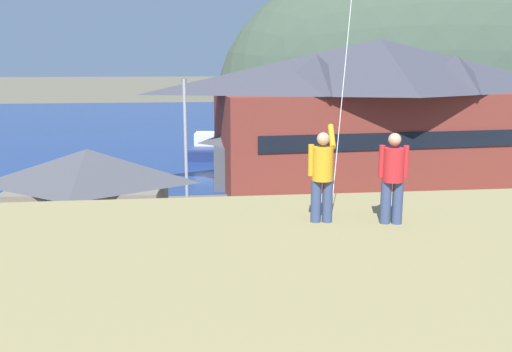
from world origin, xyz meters
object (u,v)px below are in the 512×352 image
storage_shed_near_lot (90,197)px  wharf_dock (248,155)px  storage_shed_waterside (258,152)px  moored_boat_outer_mooring (284,148)px  harbor_lodge (378,107)px  parked_car_back_row_right (236,227)px  person_companion (393,176)px  parking_light_pole (186,144)px  parked_car_front_row_silver (487,217)px  moored_boat_wharfside (206,147)px  parked_car_mid_row_center (265,271)px  parked_car_front_row_end (375,223)px  person_kite_flyer (322,174)px

storage_shed_near_lot → wharf_dock: (9.69, 23.57, -2.09)m
storage_shed_waterside → moored_boat_outer_mooring: bearing=72.3°
harbor_lodge → parked_car_back_row_right: size_ratio=5.62×
harbor_lodge → moored_boat_outer_mooring: size_ratio=3.57×
storage_shed_waterside → person_companion: person_companion is taller
wharf_dock → parking_light_pole: size_ratio=1.45×
parked_car_front_row_silver → parking_light_pole: bearing=167.9°
storage_shed_waterside → parked_car_front_row_silver: bearing=-53.0°
storage_shed_waterside → parked_car_front_row_silver: 16.39m
harbor_lodge → moored_boat_wharfside: harbor_lodge is taller
harbor_lodge → parked_car_back_row_right: bearing=-129.3°
storage_shed_near_lot → parked_car_mid_row_center: size_ratio=1.76×
harbor_lodge → person_companion: 30.22m
parked_car_mid_row_center → parked_car_front_row_end: same height
moored_boat_outer_mooring → parked_car_front_row_end: size_ratio=1.57×
parked_car_front_row_end → person_companion: (-4.80, -14.76, 5.43)m
parked_car_front_row_end → moored_boat_wharfside: bearing=105.0°
harbor_lodge → parked_car_front_row_silver: size_ratio=5.60×
storage_shed_waterside → parking_light_pole: parking_light_pole is taller
moored_boat_wharfside → person_companion: size_ratio=4.76×
parked_car_mid_row_center → person_kite_flyer: 10.51m
storage_shed_near_lot → person_kite_flyer: size_ratio=4.07×
moored_boat_outer_mooring → parked_car_back_row_right: size_ratio=1.57×
storage_shed_waterside → wharf_dock: 11.31m
parked_car_mid_row_center → parked_car_back_row_right: bearing=95.7°
storage_shed_near_lot → storage_shed_waterside: (9.30, 12.44, -0.09)m
harbor_lodge → parking_light_pole: 17.00m
moored_boat_wharfside → person_kite_flyer: person_kite_flyer is taller
parked_car_front_row_silver → person_companion: (-10.64, -15.22, 5.43)m
moored_boat_wharfside → parked_car_front_row_end: bearing=-75.0°
harbor_lodge → storage_shed_waterside: (-8.62, -0.40, -3.02)m
wharf_dock → parking_light_pole: bearing=-104.1°
person_kite_flyer → moored_boat_outer_mooring: bearing=81.6°
moored_boat_wharfside → parking_light_pole: 23.72m
wharf_dock → person_companion: person_companion is taller
parked_car_back_row_right → person_kite_flyer: bearing=-88.1°
moored_boat_wharfside → parked_car_back_row_right: moored_boat_wharfside is taller
wharf_dock → parked_car_front_row_silver: 25.97m
parked_car_front_row_end → parking_light_pole: (-8.85, 3.61, 3.39)m
parking_light_pole → parked_car_front_row_silver: bearing=-12.1°
person_companion → parked_car_front_row_silver: bearing=55.0°
parked_car_mid_row_center → person_companion: bearing=-82.5°
storage_shed_near_lot → parked_car_front_row_end: size_ratio=1.74×
storage_shed_near_lot → moored_boat_outer_mooring: size_ratio=1.11×
moored_boat_wharfside → parked_car_mid_row_center: 32.52m
harbor_lodge → storage_shed_near_lot: bearing=-144.4°
moored_boat_wharfside → storage_shed_waterside: bearing=-76.4°
person_kite_flyer → storage_shed_waterside: bearing=85.7°
wharf_dock → person_kite_flyer: person_kite_flyer is taller
harbor_lodge → person_kite_flyer: (-10.73, -28.42, 1.14)m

